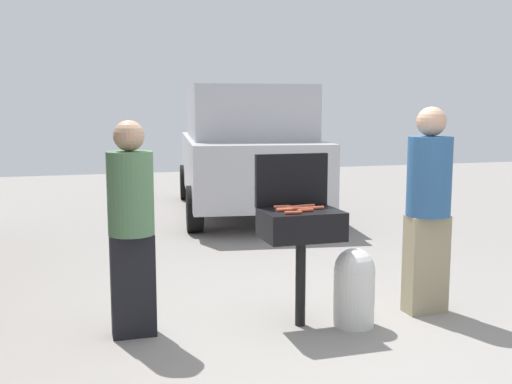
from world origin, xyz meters
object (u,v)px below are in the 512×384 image
at_px(hot_dog_7, 294,207).
at_px(person_left, 131,221).
at_px(hot_dog_2, 282,207).
at_px(hot_dog_6, 300,208).
at_px(hot_dog_5, 293,208).
at_px(hot_dog_8, 305,210).
at_px(hot_dog_0, 307,206).
at_px(hot_dog_9, 316,208).
at_px(hot_dog_4, 284,210).
at_px(propane_tank, 354,286).
at_px(hot_dog_3, 293,213).
at_px(person_right, 428,203).
at_px(bbq_grill, 301,229).
at_px(parked_minivan, 246,149).

relative_size(hot_dog_7, person_left, 0.08).
relative_size(hot_dog_2, hot_dog_6, 1.00).
distance_m(hot_dog_5, hot_dog_8, 0.15).
relative_size(hot_dog_0, hot_dog_9, 1.00).
xyz_separation_m(hot_dog_9, person_left, (-1.39, 0.16, -0.06)).
bearing_deg(hot_dog_4, person_left, 171.24).
bearing_deg(propane_tank, hot_dog_6, 161.55).
relative_size(hot_dog_6, hot_dog_7, 1.00).
bearing_deg(propane_tank, hot_dog_4, 168.53).
xyz_separation_m(hot_dog_3, hot_dog_5, (0.08, 0.21, 0.00)).
bearing_deg(person_left, propane_tank, 1.81).
bearing_deg(hot_dog_0, hot_dog_7, -170.54).
bearing_deg(hot_dog_8, hot_dog_7, 99.95).
relative_size(hot_dog_2, person_right, 0.08).
bearing_deg(person_right, bbq_grill, 13.73).
height_order(bbq_grill, parked_minivan, parked_minivan).
xyz_separation_m(hot_dog_2, hot_dog_4, (-0.03, -0.14, 0.00)).
height_order(hot_dog_6, propane_tank, hot_dog_6).
distance_m(hot_dog_2, hot_dog_3, 0.27).
bearing_deg(hot_dog_0, hot_dog_2, 176.23).
distance_m(hot_dog_0, hot_dog_5, 0.14).
height_order(hot_dog_0, hot_dog_8, same).
distance_m(bbq_grill, hot_dog_8, 0.17).
distance_m(hot_dog_2, person_right, 1.23).
xyz_separation_m(hot_dog_8, hot_dog_9, (0.12, 0.08, 0.00)).
distance_m(hot_dog_3, hot_dog_7, 0.26).
height_order(bbq_grill, hot_dog_0, hot_dog_0).
height_order(hot_dog_5, person_right, person_right).
relative_size(hot_dog_4, parked_minivan, 0.03).
height_order(hot_dog_5, hot_dog_9, same).
distance_m(hot_dog_3, person_left, 1.19).
distance_m(hot_dog_7, person_left, 1.25).
relative_size(hot_dog_4, hot_dog_8, 1.00).
bearing_deg(parked_minivan, propane_tank, 91.50).
relative_size(hot_dog_5, propane_tank, 0.21).
bearing_deg(hot_dog_4, propane_tank, -11.47).
distance_m(hot_dog_6, person_left, 1.28).
bearing_deg(hot_dog_4, hot_dog_7, 42.64).
xyz_separation_m(hot_dog_5, person_left, (-1.23, 0.10, -0.06)).
height_order(bbq_grill, hot_dog_5, hot_dog_5).
distance_m(hot_dog_2, person_left, 1.16).
xyz_separation_m(hot_dog_2, hot_dog_5, (0.07, -0.06, 0.00)).
bearing_deg(hot_dog_9, person_left, 173.58).
relative_size(hot_dog_0, hot_dog_5, 1.00).
xyz_separation_m(bbq_grill, hot_dog_3, (-0.12, -0.15, 0.16)).
relative_size(hot_dog_5, hot_dog_6, 1.00).
bearing_deg(hot_dog_2, hot_dog_6, -46.07).
distance_m(hot_dog_0, hot_dog_8, 0.21).
distance_m(hot_dog_0, hot_dog_7, 0.12).
bearing_deg(hot_dog_7, hot_dog_5, -117.32).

